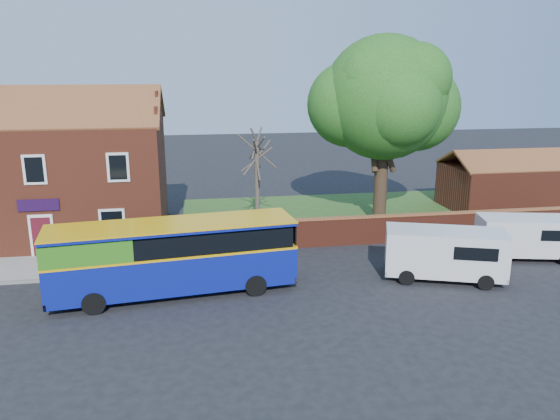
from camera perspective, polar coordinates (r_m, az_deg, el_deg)
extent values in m
plane|color=black|center=(22.76, -10.32, -10.21)|extent=(120.00, 120.00, 0.00)
cube|color=gray|center=(29.09, -24.18, -5.58)|extent=(18.00, 3.50, 0.12)
cube|color=slate|center=(27.50, -25.07, -6.80)|extent=(18.00, 0.15, 0.14)
cube|color=#426B28|center=(37.10, 10.40, -0.36)|extent=(26.00, 12.00, 0.04)
cube|color=brown|center=(33.66, -22.37, 2.88)|extent=(12.00, 8.00, 6.50)
cube|color=brown|center=(31.20, -23.92, 9.79)|extent=(12.30, 4.08, 2.16)
cube|color=brown|center=(35.09, -22.34, 10.35)|extent=(12.30, 4.08, 2.16)
cube|color=black|center=(29.58, -24.28, 3.86)|extent=(1.10, 0.06, 1.50)
cube|color=#4C0F19|center=(30.34, -23.60, -2.64)|extent=(0.95, 0.04, 2.10)
cube|color=silver|center=(30.34, -23.60, -2.54)|extent=(1.20, 0.06, 2.30)
cube|color=#210A30|center=(29.90, -23.94, 0.47)|extent=(2.00, 0.06, 0.60)
cube|color=maroon|center=(31.55, 14.08, -1.86)|extent=(22.00, 0.30, 1.50)
cube|color=brown|center=(31.33, 14.17, -0.46)|extent=(22.00, 0.38, 0.10)
cube|color=maroon|center=(40.67, 22.53, 2.22)|extent=(8.00, 5.00, 3.00)
cube|color=brown|center=(39.28, 23.77, 4.74)|extent=(8.20, 2.56, 1.24)
cube|color=brown|center=(41.37, 21.91, 5.37)|extent=(8.20, 2.56, 1.24)
cube|color=navy|center=(23.93, -11.01, -5.92)|extent=(10.53, 3.78, 1.64)
cube|color=#DCA00B|center=(23.66, -11.11, -4.06)|extent=(10.55, 3.80, 0.10)
cube|color=black|center=(23.51, -11.16, -2.93)|extent=(10.12, 3.75, 0.82)
cube|color=#36801B|center=(23.50, -19.44, -3.52)|extent=(3.79, 3.01, 0.87)
cube|color=navy|center=(23.35, -11.23, -1.64)|extent=(10.53, 3.78, 0.14)
cube|color=#DCA00B|center=(23.33, -11.24, -1.45)|extent=(10.57, 3.82, 0.06)
cylinder|color=black|center=(23.06, -18.90, -9.20)|extent=(0.95, 0.39, 0.93)
cylinder|color=black|center=(25.30, -18.69, -7.04)|extent=(0.95, 0.39, 0.93)
cylinder|color=black|center=(23.56, -2.57, -7.86)|extent=(0.95, 0.39, 0.93)
cylinder|color=black|center=(25.75, -3.85, -5.87)|extent=(0.95, 0.39, 0.93)
cube|color=silver|center=(26.10, 16.83, -4.20)|extent=(5.71, 3.75, 2.02)
cube|color=black|center=(26.42, 22.03, -3.70)|extent=(0.67, 1.73, 0.80)
cube|color=black|center=(26.86, 22.26, -6.19)|extent=(0.79, 2.04, 0.25)
cylinder|color=black|center=(25.33, 13.09, -6.87)|extent=(0.73, 0.44, 0.70)
cylinder|color=black|center=(27.20, 12.88, -5.34)|extent=(0.73, 0.44, 0.70)
cylinder|color=black|center=(25.78, 20.70, -7.08)|extent=(0.73, 0.44, 0.70)
cylinder|color=black|center=(27.62, 19.96, -5.56)|extent=(0.73, 0.44, 0.70)
cube|color=silver|center=(30.50, 24.51, -2.41)|extent=(5.20, 2.97, 1.86)
cylinder|color=black|center=(29.40, 22.11, -4.61)|extent=(0.68, 0.35, 0.65)
cylinder|color=black|center=(31.05, 21.04, -3.51)|extent=(0.68, 0.35, 0.65)
cylinder|color=black|center=(32.15, 26.36, -3.46)|extent=(0.68, 0.35, 0.65)
cylinder|color=black|center=(34.49, 10.45, 2.52)|extent=(0.83, 0.83, 4.74)
sphere|color=#327D27|center=(33.79, 10.88, 11.45)|extent=(7.43, 7.43, 7.43)
sphere|color=#327D27|center=(35.01, 13.98, 10.37)|extent=(5.36, 5.36, 5.36)
sphere|color=#327D27|center=(33.79, 7.30, 10.89)|extent=(5.16, 5.16, 5.16)
cylinder|color=#4C4238|center=(32.22, -2.40, 2.46)|extent=(0.31, 0.31, 5.35)
cylinder|color=#4C4238|center=(31.88, -2.43, 5.82)|extent=(0.31, 2.61, 2.10)
cylinder|color=#4C4238|center=(31.91, -2.43, 5.48)|extent=(1.36, 1.93, 1.93)
cylinder|color=#4C4238|center=(31.85, -2.44, 6.16)|extent=(2.19, 1.00, 2.13)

